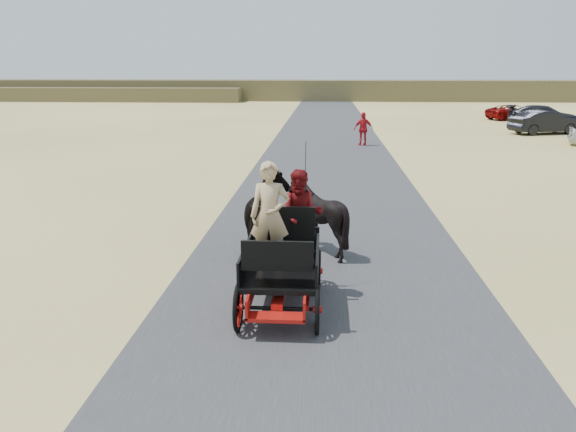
# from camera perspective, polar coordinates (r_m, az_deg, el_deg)

# --- Properties ---
(ground) EXTENTS (140.00, 140.00, 0.00)m
(ground) POSITION_cam_1_polar(r_m,az_deg,el_deg) (8.98, 4.06, -11.60)
(ground) COLOR tan
(road) EXTENTS (6.00, 140.00, 0.01)m
(road) POSITION_cam_1_polar(r_m,az_deg,el_deg) (8.98, 4.06, -11.57)
(road) COLOR #38383A
(road) RESTS_ON ground
(ridge_far) EXTENTS (140.00, 6.00, 2.40)m
(ridge_far) POSITION_cam_1_polar(r_m,az_deg,el_deg) (70.09, 3.96, 12.63)
(ridge_far) COLOR brown
(ridge_far) RESTS_ON ground
(ridge_near) EXTENTS (40.00, 4.00, 1.60)m
(ridge_near) POSITION_cam_1_polar(r_m,az_deg,el_deg) (72.56, -20.99, 11.47)
(ridge_near) COLOR brown
(ridge_near) RESTS_ON ground
(carriage) EXTENTS (1.30, 2.40, 0.72)m
(carriage) POSITION_cam_1_polar(r_m,az_deg,el_deg) (9.64, -0.63, -7.29)
(carriage) COLOR black
(carriage) RESTS_ON ground
(horse_left) EXTENTS (0.91, 2.01, 1.70)m
(horse_left) POSITION_cam_1_polar(r_m,az_deg,el_deg) (12.37, -2.11, 0.14)
(horse_left) COLOR black
(horse_left) RESTS_ON ground
(horse_right) EXTENTS (1.37, 1.54, 1.70)m
(horse_right) POSITION_cam_1_polar(r_m,az_deg,el_deg) (12.31, 2.99, 0.06)
(horse_right) COLOR black
(horse_right) RESTS_ON ground
(driver_man) EXTENTS (0.66, 0.43, 1.80)m
(driver_man) POSITION_cam_1_polar(r_m,az_deg,el_deg) (9.30, -1.86, 0.06)
(driver_man) COLOR tan
(driver_man) RESTS_ON carriage
(passenger_woman) EXTENTS (0.77, 0.60, 1.58)m
(passenger_woman) POSITION_cam_1_polar(r_m,az_deg,el_deg) (9.83, 1.36, 0.20)
(passenger_woman) COLOR #660C0F
(passenger_woman) RESTS_ON carriage
(pedestrian) EXTENTS (1.07, 0.61, 1.73)m
(pedestrian) POSITION_cam_1_polar(r_m,az_deg,el_deg) (29.73, 7.67, 8.75)
(pedestrian) COLOR #B21420
(pedestrian) RESTS_ON ground
(car_b) EXTENTS (4.55, 2.71, 1.42)m
(car_b) POSITION_cam_1_polar(r_m,az_deg,el_deg) (38.09, 24.67, 8.65)
(car_b) COLOR black
(car_b) RESTS_ON ground
(car_c) EXTENTS (5.09, 3.95, 1.38)m
(car_c) POSITION_cam_1_polar(r_m,az_deg,el_deg) (43.66, 24.54, 9.27)
(car_c) COLOR black
(car_c) RESTS_ON ground
(car_d) EXTENTS (4.53, 2.99, 1.16)m
(car_d) POSITION_cam_1_polar(r_m,az_deg,el_deg) (47.34, 21.96, 9.74)
(car_d) COLOR maroon
(car_d) RESTS_ON ground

